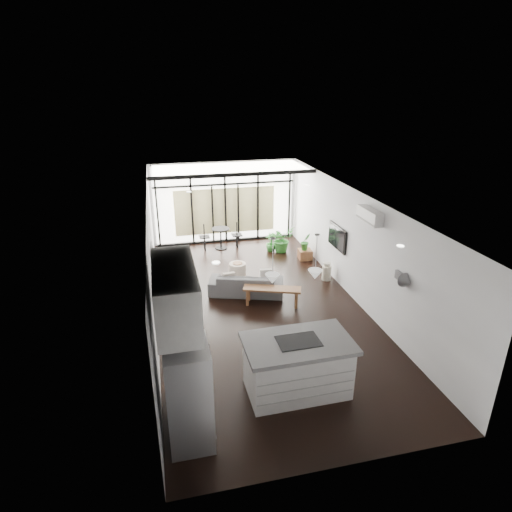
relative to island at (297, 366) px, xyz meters
name	(u,v)px	position (x,y,z in m)	size (l,w,h in m)	color
floor	(259,306)	(0.07, 3.23, -0.52)	(5.00, 10.00, 0.00)	black
ceiling	(259,198)	(0.07, 3.23, 2.28)	(5.00, 10.00, 0.00)	silver
wall_left	(152,264)	(-2.43, 3.23, 0.88)	(0.02, 10.00, 2.80)	white
wall_right	(355,246)	(2.57, 3.23, 0.88)	(0.02, 10.00, 2.80)	white
wall_back	(225,202)	(0.07, 8.23, 0.88)	(5.00, 0.02, 2.80)	white
wall_front	(346,390)	(0.07, -1.77, 0.88)	(5.00, 0.02, 2.80)	white
glazing	(225,203)	(0.07, 8.11, 0.88)	(5.00, 0.20, 2.80)	black
skylight	(229,168)	(0.07, 7.23, 2.25)	(4.70, 1.90, 0.06)	silver
neighbour_building	(225,211)	(0.07, 8.18, 0.58)	(3.50, 0.02, 1.60)	beige
island	(297,366)	(0.00, 0.00, 0.00)	(1.91, 1.14, 1.05)	silver
cooktop	(298,341)	(0.00, 0.00, 0.53)	(0.75, 0.50, 0.01)	black
fridge	(189,395)	(-1.97, -0.72, 0.34)	(0.67, 0.83, 1.72)	#95969A
appliance_column	(180,351)	(-2.03, 0.08, 0.60)	(0.58, 0.61, 2.24)	silver
upper_cabinets	(175,294)	(-2.05, -0.27, 1.83)	(0.62, 1.75, 0.86)	silver
pendant_left	(272,279)	(-0.33, 0.58, 1.50)	(0.26, 0.26, 0.18)	silver
pendant_right	(315,275)	(0.47, 0.58, 1.50)	(0.26, 0.26, 0.18)	silver
sofa	(246,280)	(-0.08, 4.01, -0.14)	(1.95, 0.57, 0.76)	#454547
console_bench	(272,296)	(0.43, 3.26, -0.29)	(1.44, 0.36, 0.46)	brown
pouf	(238,270)	(-0.09, 5.15, -0.33)	(0.49, 0.49, 0.39)	beige
crate	(305,254)	(2.25, 5.93, -0.37)	(0.41, 0.41, 0.31)	brown
plant_tall	(282,242)	(1.71, 6.74, -0.18)	(0.78, 0.87, 0.68)	#296F28
plant_med	(271,246)	(1.37, 6.83, -0.35)	(0.35, 0.63, 0.35)	#296F28
plant_crate	(305,246)	(2.25, 5.93, -0.09)	(0.31, 0.57, 0.25)	#296F28
milk_can	(327,271)	(2.32, 4.32, -0.26)	(0.26, 0.26, 0.52)	beige
bistro_set	(221,238)	(-0.22, 7.47, -0.15)	(1.53, 0.61, 0.74)	black
tv	(337,237)	(2.53, 4.23, 0.78)	(0.05, 1.10, 0.65)	black
ac_unit	(370,216)	(2.45, 2.43, 1.93)	(0.22, 0.90, 0.30)	silver
framed_art	(153,267)	(-2.40, 2.73, 1.03)	(0.04, 0.70, 0.90)	black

